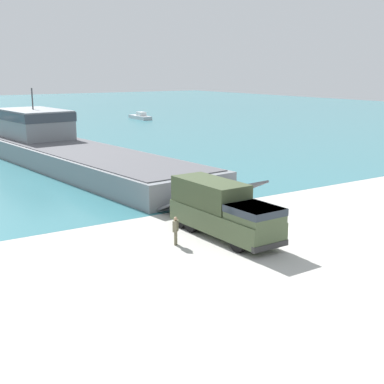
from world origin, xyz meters
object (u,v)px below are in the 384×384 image
(landing_craft, at_px, (69,148))
(soldier_on_ramp, at_px, (176,229))
(military_truck, at_px, (223,210))
(moored_boat_b, at_px, (140,117))

(landing_craft, relative_size, soldier_on_ramp, 24.05)
(military_truck, distance_m, moored_boat_b, 77.35)
(military_truck, height_order, moored_boat_b, military_truck)
(landing_craft, xyz_separation_m, military_truck, (-1.14, -27.84, -0.21))
(landing_craft, distance_m, moored_boat_b, 52.63)
(landing_craft, bearing_deg, moored_boat_b, 49.10)
(landing_craft, xyz_separation_m, moored_boat_b, (31.02, 42.49, -1.37))
(military_truck, relative_size, moored_boat_b, 1.18)
(soldier_on_ramp, bearing_deg, landing_craft, -51.85)
(moored_boat_b, bearing_deg, soldier_on_ramp, -114.21)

